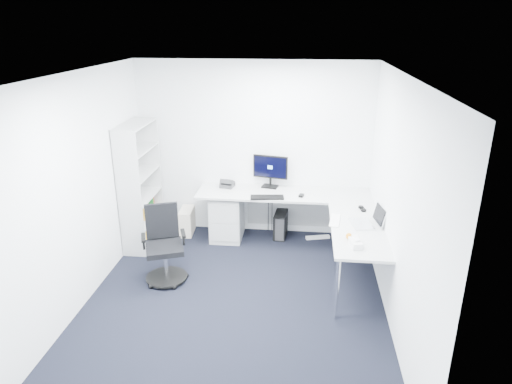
# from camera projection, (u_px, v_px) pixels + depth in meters

# --- Properties ---
(ground) EXTENTS (4.20, 4.20, 0.00)m
(ground) POSITION_uv_depth(u_px,v_px,m) (235.00, 302.00, 5.55)
(ground) COLOR black
(ceiling) EXTENTS (4.20, 4.20, 0.00)m
(ceiling) POSITION_uv_depth(u_px,v_px,m) (230.00, 75.00, 4.61)
(ceiling) COLOR white
(wall_back) EXTENTS (3.60, 0.02, 2.70)m
(wall_back) POSITION_uv_depth(u_px,v_px,m) (254.00, 150.00, 7.04)
(wall_back) COLOR white
(wall_back) RESTS_ON ground
(wall_front) EXTENTS (3.60, 0.02, 2.70)m
(wall_front) POSITION_uv_depth(u_px,v_px,m) (185.00, 310.00, 3.13)
(wall_front) COLOR white
(wall_front) RESTS_ON ground
(wall_left) EXTENTS (0.02, 4.20, 2.70)m
(wall_left) POSITION_uv_depth(u_px,v_px,m) (79.00, 193.00, 5.26)
(wall_left) COLOR white
(wall_left) RESTS_ON ground
(wall_right) EXTENTS (0.02, 4.20, 2.70)m
(wall_right) POSITION_uv_depth(u_px,v_px,m) (398.00, 206.00, 4.90)
(wall_right) COLOR white
(wall_right) RESTS_ON ground
(l_desk) EXTENTS (2.72, 1.52, 0.79)m
(l_desk) POSITION_uv_depth(u_px,v_px,m) (286.00, 226.00, 6.66)
(l_desk) COLOR #B1B3B3
(l_desk) RESTS_ON ground
(drawer_pedestal) EXTENTS (0.47, 0.59, 0.72)m
(drawer_pedestal) POSITION_uv_depth(u_px,v_px,m) (227.00, 216.00, 7.11)
(drawer_pedestal) COLOR #B1B3B3
(drawer_pedestal) RESTS_ON ground
(bookshelf) EXTENTS (0.36, 0.93, 1.87)m
(bookshelf) POSITION_uv_depth(u_px,v_px,m) (140.00, 185.00, 6.74)
(bookshelf) COLOR #B9BCBC
(bookshelf) RESTS_ON ground
(task_chair) EXTENTS (0.72, 0.72, 1.00)m
(task_chair) POSITION_uv_depth(u_px,v_px,m) (164.00, 246.00, 5.85)
(task_chair) COLOR black
(task_chair) RESTS_ON ground
(black_pc_tower) EXTENTS (0.22, 0.42, 0.40)m
(black_pc_tower) POSITION_uv_depth(u_px,v_px,m) (281.00, 225.00, 7.20)
(black_pc_tower) COLOR black
(black_pc_tower) RESTS_ON ground
(beige_pc_tower) EXTENTS (0.22, 0.44, 0.41)m
(beige_pc_tower) POSITION_uv_depth(u_px,v_px,m) (187.00, 221.00, 7.31)
(beige_pc_tower) COLOR beige
(beige_pc_tower) RESTS_ON ground
(power_strip) EXTENTS (0.38, 0.16, 0.04)m
(power_strip) POSITION_uv_depth(u_px,v_px,m) (318.00, 237.00, 7.17)
(power_strip) COLOR silver
(power_strip) RESTS_ON ground
(monitor) EXTENTS (0.57, 0.28, 0.52)m
(monitor) POSITION_uv_depth(u_px,v_px,m) (270.00, 171.00, 6.99)
(monitor) COLOR black
(monitor) RESTS_ON l_desk
(black_keyboard) EXTENTS (0.50, 0.23, 0.02)m
(black_keyboard) POSITION_uv_depth(u_px,v_px,m) (267.00, 197.00, 6.64)
(black_keyboard) COLOR black
(black_keyboard) RESTS_ON l_desk
(mouse) EXTENTS (0.09, 0.11, 0.03)m
(mouse) POSITION_uv_depth(u_px,v_px,m) (301.00, 195.00, 6.70)
(mouse) COLOR black
(mouse) RESTS_ON l_desk
(desk_phone) EXTENTS (0.23, 0.23, 0.14)m
(desk_phone) POSITION_uv_depth(u_px,v_px,m) (227.00, 183.00, 7.06)
(desk_phone) COLOR #2B2B2E
(desk_phone) RESTS_ON l_desk
(laptop) EXTENTS (0.43, 0.42, 0.26)m
(laptop) POSITION_uv_depth(u_px,v_px,m) (362.00, 215.00, 5.72)
(laptop) COLOR silver
(laptop) RESTS_ON l_desk
(white_keyboard) EXTENTS (0.17, 0.43, 0.01)m
(white_keyboard) POSITION_uv_depth(u_px,v_px,m) (335.00, 220.00, 5.88)
(white_keyboard) COLOR silver
(white_keyboard) RESTS_ON l_desk
(headphones) EXTENTS (0.14, 0.19, 0.05)m
(headphones) POSITION_uv_depth(u_px,v_px,m) (362.00, 208.00, 6.23)
(headphones) COLOR black
(headphones) RESTS_ON l_desk
(orange_fruit) EXTENTS (0.08, 0.08, 0.08)m
(orange_fruit) POSITION_uv_depth(u_px,v_px,m) (349.00, 236.00, 5.37)
(orange_fruit) COLOR orange
(orange_fruit) RESTS_ON l_desk
(tissue_box) EXTENTS (0.15, 0.23, 0.07)m
(tissue_box) POSITION_uv_depth(u_px,v_px,m) (355.00, 243.00, 5.21)
(tissue_box) COLOR silver
(tissue_box) RESTS_ON l_desk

